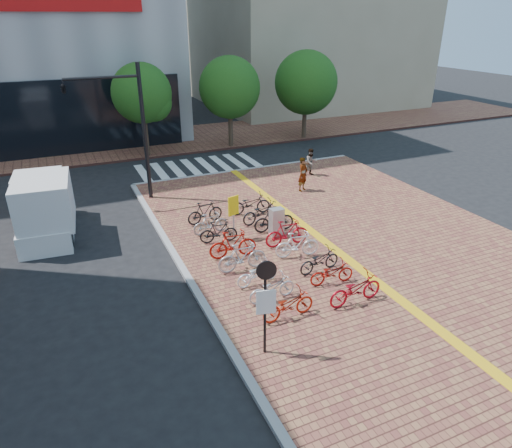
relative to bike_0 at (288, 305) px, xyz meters
name	(u,v)px	position (x,y,z in m)	size (l,w,h in m)	color
ground	(302,273)	(1.85, 2.38, -0.61)	(120.00, 120.00, 0.00)	black
sidewalk	(469,327)	(4.85, -2.62, -0.54)	(14.00, 34.00, 0.15)	brown
tactile_strip	(444,334)	(3.85, -2.62, -0.46)	(0.40, 34.00, 0.01)	gold
kerb_west	(260,399)	(-2.15, -2.62, -0.54)	(0.25, 34.00, 0.15)	gray
kerb_north	(248,170)	(4.85, 14.38, -0.54)	(14.00, 0.25, 0.15)	gray
far_sidewalk	(165,141)	(1.85, 23.38, -0.54)	(70.00, 8.00, 0.15)	brown
building_beige	(305,12)	(19.85, 34.38, 8.39)	(20.00, 18.00, 18.00)	gray
crosswalk	(200,167)	(2.35, 16.38, -0.61)	(7.50, 4.00, 0.01)	silver
street_trees	(244,88)	(6.89, 19.84, 3.48)	(16.20, 4.60, 6.35)	#38281E
bike_0	(288,305)	(0.00, 0.00, 0.00)	(0.62, 1.77, 0.93)	#A81D0C
bike_1	(272,288)	(-0.03, 1.08, -0.02)	(0.59, 1.68, 0.88)	silver
bike_2	(257,273)	(-0.06, 2.17, -0.04)	(0.56, 1.62, 0.85)	white
bike_3	(242,257)	(-0.19, 3.24, 0.09)	(0.52, 1.85, 1.11)	#ABABAF
bike_4	(233,244)	(-0.13, 4.32, 0.10)	(0.53, 1.87, 1.12)	#A2140B
bike_5	(219,232)	(-0.19, 5.76, 0.01)	(0.44, 1.57, 0.95)	black
bike_6	(211,223)	(-0.23, 6.68, 0.01)	(0.44, 1.57, 0.94)	#A8A8AD
bike_7	(205,212)	(-0.08, 7.86, 0.05)	(0.48, 1.71, 1.03)	black
bike_8	(355,289)	(2.36, -0.18, 0.05)	(0.69, 1.97, 1.04)	#A70B19
bike_9	(332,273)	(2.31, 1.14, -0.04)	(0.57, 1.62, 0.85)	#A1120B
bike_10	(319,260)	(2.36, 2.04, -0.02)	(0.59, 1.70, 0.89)	black
bike_11	(297,245)	(2.14, 3.33, 0.06)	(0.50, 1.76, 1.06)	white
bike_12	(287,233)	(2.24, 4.35, 0.10)	(0.53, 1.86, 1.12)	#AF0C19
bike_13	(274,220)	(2.36, 5.78, 0.08)	(0.51, 1.81, 1.09)	black
bike_14	(262,212)	(2.25, 6.82, 0.05)	(0.68, 1.94, 1.02)	black
bike_15	(250,204)	(2.19, 7.96, 0.04)	(0.66, 1.90, 1.00)	black
pedestrian_a	(303,174)	(5.99, 9.70, 0.44)	(0.66, 0.43, 1.81)	gray
pedestrian_b	(311,162)	(7.69, 11.75, 0.33)	(0.77, 0.60, 1.58)	#4B505F
utility_box	(277,222)	(2.28, 5.39, 0.14)	(0.56, 0.41, 1.22)	#BABAC0
yellow_sign	(234,209)	(0.52, 5.84, 0.85)	(0.51, 0.19, 1.90)	#B7B7BC
notice_sign	(266,297)	(-1.34, -1.18, 1.39)	(0.54, 0.19, 2.94)	black
traffic_light_pole	(109,110)	(-3.18, 12.02, 4.11)	(3.56, 1.37, 6.63)	black
box_truck	(44,207)	(-6.60, 9.78, 0.68)	(2.43, 4.91, 2.75)	silver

